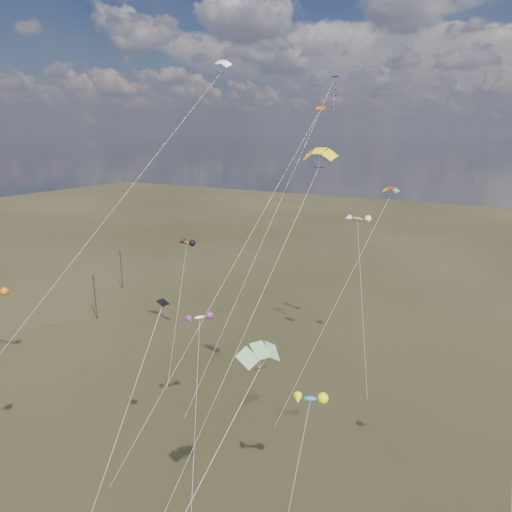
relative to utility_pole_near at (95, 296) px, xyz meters
The scene contains 13 objects.
utility_pole_near is the anchor object (origin of this frame).
utility_pole_far 16.12m from the utility_pole_near, 119.74° to the left, with size 1.40×0.20×8.00m.
diamond_navy_tall 47.41m from the utility_pole_near, ahead, with size 8.48×22.78×37.69m.
diamond_black_mid 47.95m from the utility_pole_near, 37.82° to the right, with size 1.04×13.70×18.42m.
diamond_orange_center 43.47m from the utility_pole_near, 16.23° to the right, with size 10.24×24.13×33.53m.
parafoil_yellow 53.82m from the utility_pole_near, 17.77° to the right, with size 8.89×14.94×30.12m.
parafoil_blue_white 48.63m from the utility_pole_near, 19.71° to the right, with size 17.77×28.96×37.78m.
parafoil_striped 58.27m from the utility_pole_near, 31.60° to the right, with size 5.31×18.00×19.59m.
parafoil_tricolor 51.43m from the utility_pole_near, ahead, with size 7.99×16.24×25.11m.
novelty_orange_black 25.06m from the utility_pole_near, ahead, with size 5.07×10.68×16.96m.
novelty_white_purple 40.61m from the utility_pole_near, 26.89° to the right, with size 5.65×9.53×14.35m.
novelty_redwhite_stripe 45.27m from the utility_pole_near, 16.06° to the left, with size 8.52×14.77×19.79m.
novelty_blue_yellow 53.23m from the utility_pole_near, 24.24° to the right, with size 2.53×10.93×11.91m.
Camera 1 is at (21.34, -20.21, 30.84)m, focal length 32.00 mm.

